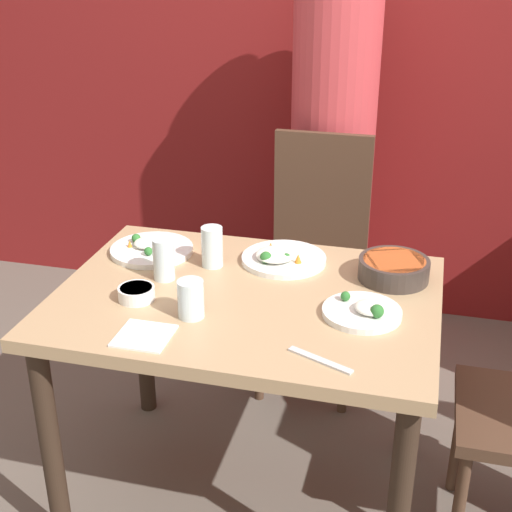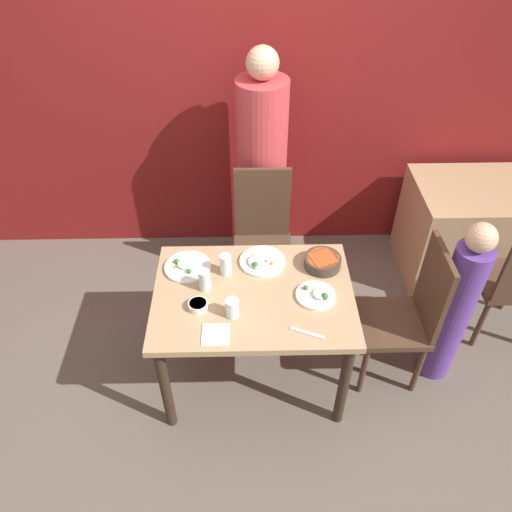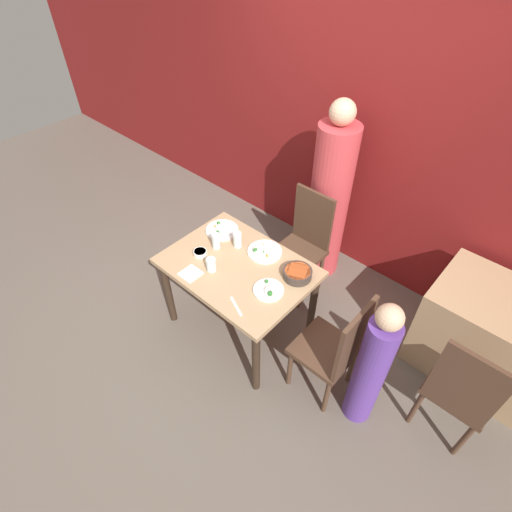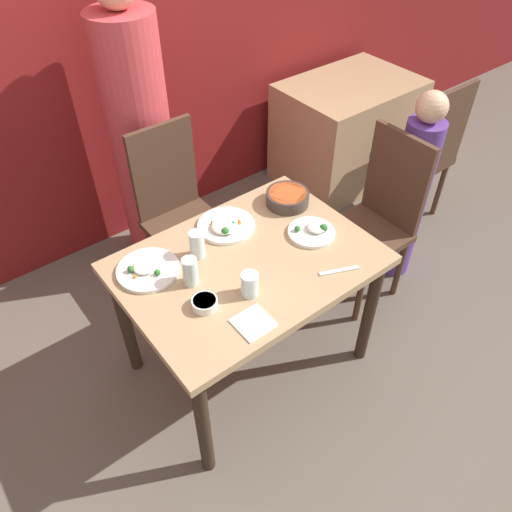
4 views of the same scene
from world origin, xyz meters
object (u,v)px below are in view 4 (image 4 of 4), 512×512
at_px(chair_adult_spot, 178,209).
at_px(plate_rice_adult, 226,226).
at_px(person_child, 409,195).
at_px(glass_water_tall, 190,271).
at_px(chair_child_spot, 377,217).
at_px(person_adult, 142,144).
at_px(bowl_curry, 287,198).

bearing_deg(chair_adult_spot, plate_rice_adult, -92.88).
distance_m(person_child, glass_water_tall, 1.45).
height_order(person_child, glass_water_tall, person_child).
bearing_deg(chair_adult_spot, glass_water_tall, -115.78).
xyz_separation_m(chair_adult_spot, chair_child_spot, (0.82, -0.73, 0.00)).
distance_m(chair_child_spot, person_adult, 1.37).
relative_size(chair_child_spot, person_adult, 0.59).
bearing_deg(person_adult, glass_water_tall, -108.16).
height_order(bowl_curry, plate_rice_adult, bowl_curry).
relative_size(person_child, bowl_curry, 5.52).
bearing_deg(person_child, plate_rice_adult, 168.78).
relative_size(chair_adult_spot, plate_rice_adult, 3.71).
xyz_separation_m(chair_adult_spot, person_child, (1.09, -0.73, 0.03)).
height_order(person_child, bowl_curry, person_child).
distance_m(chair_adult_spot, plate_rice_adult, 0.56).
height_order(chair_child_spot, person_child, person_child).
bearing_deg(chair_adult_spot, chair_child_spot, -41.69).
bearing_deg(person_adult, chair_adult_spot, -90.00).
xyz_separation_m(chair_adult_spot, glass_water_tall, (-0.34, -0.71, 0.28)).
height_order(person_adult, bowl_curry, person_adult).
bearing_deg(chair_adult_spot, bowl_curry, -58.84).
xyz_separation_m(chair_adult_spot, plate_rice_adult, (-0.03, -0.51, 0.23)).
bearing_deg(glass_water_tall, person_child, -0.83).
xyz_separation_m(chair_adult_spot, bowl_curry, (0.33, -0.54, 0.25)).
bearing_deg(chair_child_spot, bowl_curry, -111.12).
bearing_deg(person_adult, person_child, -44.49).
distance_m(plate_rice_adult, glass_water_tall, 0.38).
height_order(person_child, plate_rice_adult, person_child).
distance_m(person_adult, bowl_curry, 0.94).
height_order(chair_adult_spot, plate_rice_adult, chair_adult_spot).
bearing_deg(plate_rice_adult, person_adult, 88.26).
xyz_separation_m(chair_child_spot, glass_water_tall, (-1.17, 0.02, 0.28)).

